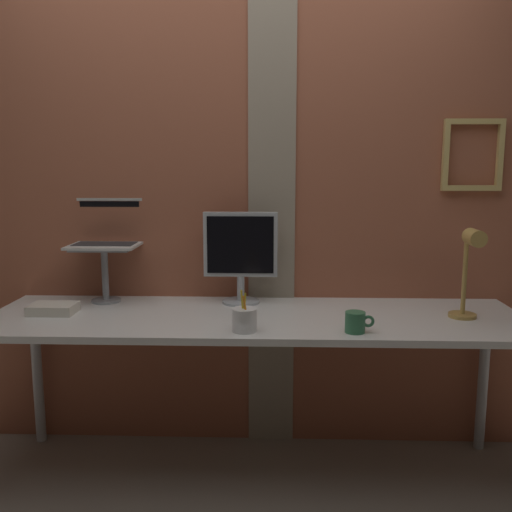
{
  "coord_description": "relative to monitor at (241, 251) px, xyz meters",
  "views": [
    {
      "loc": [
        0.2,
        -2.36,
        1.43
      ],
      "look_at": [
        0.11,
        0.15,
        1.01
      ],
      "focal_mm": 39.42,
      "sensor_mm": 36.0,
      "label": 1
    }
  ],
  "objects": [
    {
      "name": "coffee_mug",
      "position": [
        0.49,
        -0.46,
        -0.21
      ],
      "size": [
        0.12,
        0.08,
        0.08
      ],
      "color": "#33724C",
      "rests_on": "desk"
    },
    {
      "name": "paper_clutter_stack",
      "position": [
        -0.83,
        -0.22,
        -0.23
      ],
      "size": [
        0.2,
        0.14,
        0.04
      ],
      "primitive_type": "cube",
      "rotation": [
        0.0,
        0.0,
        0.0
      ],
      "color": "silver",
      "rests_on": "desk"
    },
    {
      "name": "brick_wall_back",
      "position": [
        -0.03,
        0.18,
        0.3
      ],
      "size": [
        3.31,
        0.15,
        2.64
      ],
      "color": "#9E563D",
      "rests_on": "ground_plane"
    },
    {
      "name": "desk",
      "position": [
        0.08,
        -0.22,
        -0.32
      ],
      "size": [
        2.38,
        0.69,
        0.76
      ],
      "color": "white",
      "rests_on": "ground_plane"
    },
    {
      "name": "ground_plane",
      "position": [
        -0.04,
        -0.27,
        -1.02
      ],
      "size": [
        6.0,
        6.0,
        0.0
      ],
      "primitive_type": "plane",
      "color": "gray"
    },
    {
      "name": "laptop",
      "position": [
        -0.66,
        0.07,
        0.07
      ],
      "size": [
        0.33,
        0.28,
        0.23
      ],
      "color": "silver",
      "rests_on": "laptop_stand"
    },
    {
      "name": "monitor",
      "position": [
        0.0,
        0.0,
        0.0
      ],
      "size": [
        0.35,
        0.18,
        0.44
      ],
      "color": "#ADB2B7",
      "rests_on": "desk"
    },
    {
      "name": "pen_cup",
      "position": [
        0.04,
        -0.47,
        -0.21
      ],
      "size": [
        0.1,
        0.1,
        0.17
      ],
      "color": "white",
      "rests_on": "desk"
    },
    {
      "name": "laptop_stand",
      "position": [
        -0.66,
        0.0,
        -0.08
      ],
      "size": [
        0.28,
        0.22,
        0.27
      ],
      "color": "gray",
      "rests_on": "desk"
    },
    {
      "name": "desk_lamp",
      "position": [
        0.99,
        -0.27,
        -0.01
      ],
      "size": [
        0.12,
        0.2,
        0.4
      ],
      "color": "tan",
      "rests_on": "desk"
    }
  ]
}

